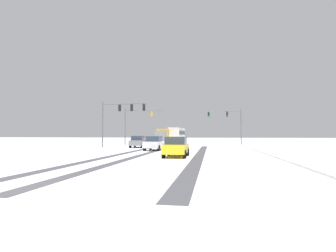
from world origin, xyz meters
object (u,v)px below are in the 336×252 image
at_px(box_truck_delivery, 163,135).
at_px(traffic_signal_near_left, 120,113).
at_px(car_yellow_cab_third, 176,147).
at_px(bus_oncoming, 177,134).
at_px(traffic_signal_far_right, 229,119).
at_px(car_grey_lead, 138,142).
at_px(car_white_second, 154,143).
at_px(traffic_signal_far_left, 136,120).

bearing_deg(box_truck_delivery, traffic_signal_near_left, -97.73).
relative_size(traffic_signal_near_left, car_yellow_cab_third, 1.61).
relative_size(traffic_signal_near_left, bus_oncoming, 0.60).
xyz_separation_m(traffic_signal_far_right, car_grey_lead, (-13.36, -13.97, -3.84)).
relative_size(traffic_signal_near_left, car_white_second, 1.59).
height_order(bus_oncoming, box_truck_delivery, bus_oncoming).
relative_size(traffic_signal_far_right, traffic_signal_far_left, 0.92).
bearing_deg(car_yellow_cab_third, car_white_second, 113.35).
height_order(car_white_second, box_truck_delivery, box_truck_delivery).
bearing_deg(car_grey_lead, traffic_signal_near_left, -174.16).
bearing_deg(bus_oncoming, traffic_signal_far_left, -107.62).
distance_m(car_white_second, car_yellow_cab_third, 9.17).
height_order(car_grey_lead, bus_oncoming, bus_oncoming).
bearing_deg(car_yellow_cab_third, traffic_signal_near_left, 124.73).
relative_size(traffic_signal_far_right, box_truck_delivery, 0.87).
relative_size(car_white_second, car_yellow_cab_third, 1.01).
xyz_separation_m(car_grey_lead, box_truck_delivery, (0.01, 19.05, 0.82)).
bearing_deg(car_yellow_cab_third, bus_oncoming, 97.23).
xyz_separation_m(car_white_second, car_yellow_cab_third, (3.63, -8.42, 0.00)).
bearing_deg(bus_oncoming, box_truck_delivery, -104.96).
distance_m(car_grey_lead, car_white_second, 7.15).
distance_m(traffic_signal_near_left, box_truck_delivery, 19.75).
relative_size(traffic_signal_far_right, car_white_second, 1.56).
height_order(traffic_signal_near_left, bus_oncoming, traffic_signal_near_left).
height_order(car_grey_lead, car_white_second, same).
relative_size(traffic_signal_far_left, bus_oncoming, 0.64).
bearing_deg(car_yellow_cab_third, car_grey_lead, 116.62).
distance_m(traffic_signal_far_right, bus_oncoming, 17.24).
bearing_deg(car_grey_lead, car_white_second, -59.20).
bearing_deg(car_white_second, traffic_signal_far_left, 113.17).
relative_size(bus_oncoming, box_truck_delivery, 1.47).
bearing_deg(car_grey_lead, bus_oncoming, 85.59).
distance_m(traffic_signal_near_left, car_white_second, 9.48).
xyz_separation_m(bus_oncoming, box_truck_delivery, (-2.05, -7.67, -0.36)).
height_order(traffic_signal_far_right, car_yellow_cab_third, traffic_signal_far_right).
xyz_separation_m(traffic_signal_near_left, car_yellow_cab_third, (9.91, -14.29, -3.99)).
height_order(traffic_signal_near_left, box_truck_delivery, traffic_signal_near_left).
bearing_deg(traffic_signal_far_right, traffic_signal_near_left, -138.28).
bearing_deg(bus_oncoming, car_grey_lead, -94.41).
xyz_separation_m(traffic_signal_far_right, car_white_second, (-9.70, -20.12, -3.84)).
xyz_separation_m(traffic_signal_far_left, car_grey_lead, (3.25, -10.01, -3.67)).
height_order(car_white_second, bus_oncoming, bus_oncoming).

